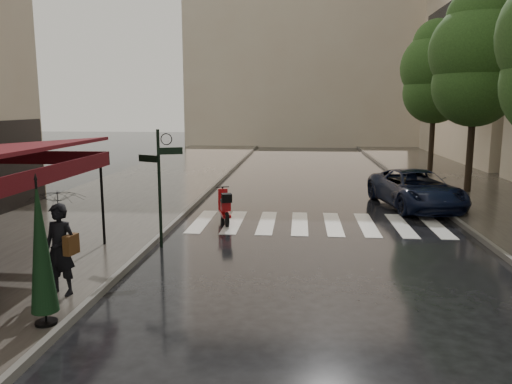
# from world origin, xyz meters

# --- Properties ---
(ground) EXTENTS (120.00, 120.00, 0.00)m
(ground) POSITION_xyz_m (0.00, 0.00, 0.00)
(ground) COLOR black
(ground) RESTS_ON ground
(sidewalk_near) EXTENTS (6.00, 60.00, 0.12)m
(sidewalk_near) POSITION_xyz_m (-4.50, 12.00, 0.06)
(sidewalk_near) COLOR #38332D
(sidewalk_near) RESTS_ON ground
(sidewalk_far) EXTENTS (5.50, 60.00, 0.12)m
(sidewalk_far) POSITION_xyz_m (10.25, 12.00, 0.06)
(sidewalk_far) COLOR #38332D
(sidewalk_far) RESTS_ON ground
(curb_near) EXTENTS (0.12, 60.00, 0.16)m
(curb_near) POSITION_xyz_m (-1.45, 12.00, 0.07)
(curb_near) COLOR #595651
(curb_near) RESTS_ON ground
(curb_far) EXTENTS (0.12, 60.00, 0.16)m
(curb_far) POSITION_xyz_m (7.45, 12.00, 0.07)
(curb_far) COLOR #595651
(curb_far) RESTS_ON ground
(crosswalk) EXTENTS (7.85, 3.20, 0.01)m
(crosswalk) POSITION_xyz_m (2.98, 6.00, 0.01)
(crosswalk) COLOR silver
(crosswalk) RESTS_ON ground
(signpost) EXTENTS (1.17, 0.29, 3.10)m
(signpost) POSITION_xyz_m (-1.19, 3.00, 1.83)
(signpost) COLOR black
(signpost) RESTS_ON ground
(backdrop_building) EXTENTS (22.00, 6.00, 20.00)m
(backdrop_building) POSITION_xyz_m (3.00, 38.00, 10.00)
(backdrop_building) COLOR #C1AD93
(backdrop_building) RESTS_ON ground
(tree_mid) EXTENTS (3.80, 3.80, 8.34)m
(tree_mid) POSITION_xyz_m (9.50, 12.00, 5.59)
(tree_mid) COLOR black
(tree_mid) RESTS_ON sidewalk_far
(tree_far) EXTENTS (3.80, 3.80, 8.16)m
(tree_far) POSITION_xyz_m (9.70, 19.00, 5.46)
(tree_far) COLOR black
(tree_far) RESTS_ON sidewalk_far
(pedestrian_with_umbrella) EXTENTS (1.22, 1.24, 2.51)m
(pedestrian_with_umbrella) POSITION_xyz_m (-2.08, -0.73, 1.79)
(pedestrian_with_umbrella) COLOR black
(pedestrian_with_umbrella) RESTS_ON sidewalk_near
(scooter) EXTENTS (0.70, 1.61, 1.08)m
(scooter) POSITION_xyz_m (0.07, 5.88, 0.50)
(scooter) COLOR black
(scooter) RESTS_ON ground
(parked_car) EXTENTS (3.14, 5.26, 1.37)m
(parked_car) POSITION_xyz_m (6.67, 8.92, 0.68)
(parked_car) COLOR black
(parked_car) RESTS_ON ground
(parasol_front) EXTENTS (0.44, 0.44, 2.48)m
(parasol_front) POSITION_xyz_m (-1.73, -2.05, 1.45)
(parasol_front) COLOR black
(parasol_front) RESTS_ON sidewalk_near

